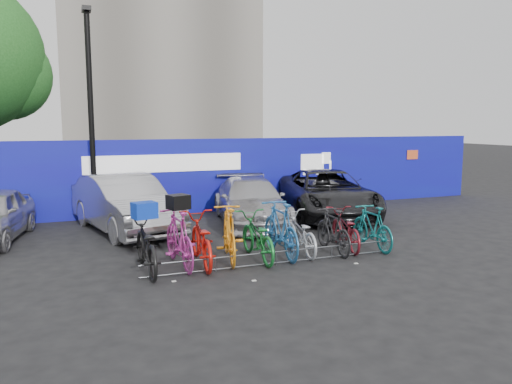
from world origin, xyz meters
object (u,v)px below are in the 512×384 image
bike_3 (229,234)px  bike_2 (201,240)px  car_1 (125,203)px  car_3 (327,194)px  lamppost (91,110)px  bike_7 (333,231)px  bike_0 (145,245)px  bike_6 (300,233)px  bike_1 (179,238)px  bike_9 (372,227)px  car_2 (251,201)px  bike_rack (276,257)px  bike_4 (257,237)px  bike_8 (345,229)px  bike_5 (281,229)px

bike_3 → bike_2: bearing=19.3°
car_1 → car_3: 6.14m
bike_3 → lamppost: bearing=-54.1°
car_3 → bike_7: (-2.03, -3.96, -0.22)m
bike_0 → bike_3: 1.79m
bike_0 → bike_6: 3.45m
bike_1 → bike_9: (4.50, -0.18, -0.08)m
car_2 → bike_6: 3.57m
bike_rack → bike_4: bearing=112.9°
bike_rack → bike_2: bike_2 is taller
car_2 → bike_7: 3.81m
car_1 → bike_4: car_1 is taller
lamppost → bike_8: bearing=-45.7°
bike_3 → bike_8: size_ratio=1.11×
bike_1 → bike_3: (1.08, 0.05, -0.00)m
car_3 → bike_0: car_3 is taller
lamppost → bike_9: size_ratio=3.57×
bike_5 → bike_2: bearing=4.1°
bike_2 → bike_3: (0.65, 0.09, 0.06)m
bike_3 → bike_6: (1.66, 0.00, -0.13)m
car_3 → bike_7: bearing=-103.2°
bike_6 → car_3: bearing=-122.5°
bike_2 → bike_3: 0.66m
bike_rack → car_1: 5.13m
bike_5 → bike_9: bike_5 is taller
bike_2 → bike_6: size_ratio=1.14×
bike_3 → bike_5: bike_5 is taller
car_3 → bike_0: bearing=-133.7°
bike_7 → bike_8: size_ratio=0.95×
bike_6 → bike_9: bearing=176.6°
bike_2 → bike_6: bike_2 is taller
bike_0 → lamppost: bearing=-84.3°
lamppost → bike_2: 6.33m
bike_0 → bike_7: (4.17, -0.04, -0.03)m
car_3 → lamppost: bearing=-179.2°
bike_3 → bike_7: size_ratio=1.17×
car_1 → bike_9: bearing=-51.4°
car_2 → bike_9: 4.11m
bike_5 → bike_9: 2.26m
bike_4 → bike_9: size_ratio=1.12×
bike_3 → car_2: bearing=-105.4°
car_2 → bike_1: bearing=-117.8°
bike_2 → bike_5: 1.81m
bike_3 → bike_6: bike_3 is taller
lamppost → bike_1: (1.31, -5.39, -2.67)m
bike_3 → bike_7: bearing=-173.3°
car_1 → bike_4: size_ratio=2.42×
lamppost → car_3: (6.82, -1.59, -2.55)m
bike_5 → bike_8: bike_5 is taller
bike_4 → bike_6: 1.09m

